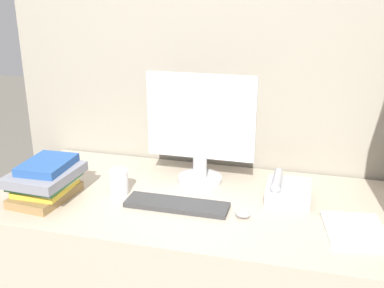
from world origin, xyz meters
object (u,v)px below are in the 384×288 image
object	(u,v)px
coffee_cup	(119,182)
book_stack	(46,181)
mouse	(243,214)
desk_telephone	(287,191)
monitor	(201,130)
keyboard	(177,205)

from	to	relation	value
coffee_cup	book_stack	xyz separation A→B (m)	(-0.28, -0.12, 0.03)
mouse	desk_telephone	xyz separation A→B (m)	(0.16, 0.20, 0.02)
coffee_cup	monitor	bearing A→B (deg)	36.99
book_stack	desk_telephone	bearing A→B (deg)	14.48
mouse	book_stack	bearing A→B (deg)	-176.61
coffee_cup	desk_telephone	distance (m)	0.72
monitor	mouse	bearing A→B (deg)	-51.05
monitor	keyboard	xyz separation A→B (m)	(-0.03, -0.28, -0.23)
keyboard	book_stack	world-z (taller)	book_stack
mouse	coffee_cup	xyz separation A→B (m)	(-0.55, 0.07, 0.04)
monitor	desk_telephone	size ratio (longest dim) A/B	2.47
mouse	coffee_cup	world-z (taller)	coffee_cup
mouse	desk_telephone	distance (m)	0.26
monitor	mouse	distance (m)	0.45
keyboard	coffee_cup	size ratio (longest dim) A/B	3.83
monitor	book_stack	world-z (taller)	monitor
coffee_cup	desk_telephone	xyz separation A→B (m)	(0.71, 0.13, -0.02)
monitor	book_stack	size ratio (longest dim) A/B	1.60
desk_telephone	mouse	bearing A→B (deg)	-127.50
keyboard	desk_telephone	size ratio (longest dim) A/B	2.11
keyboard	desk_telephone	bearing A→B (deg)	23.20
mouse	desk_telephone	world-z (taller)	desk_telephone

